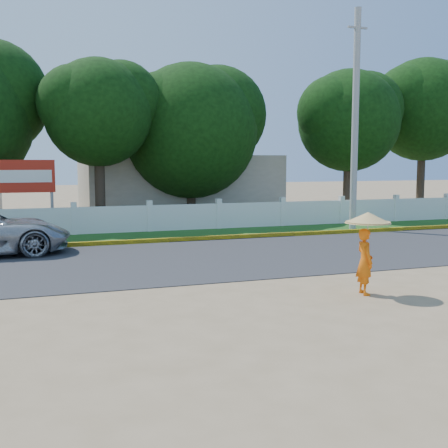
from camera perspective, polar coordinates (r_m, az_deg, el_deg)
name	(u,v)px	position (r m, az deg, el deg)	size (l,w,h in m)	color
ground	(254,291)	(12.65, 3.03, -6.82)	(120.00, 120.00, 0.00)	#9E8460
road	(196,258)	(16.81, -2.84, -3.48)	(60.00, 7.00, 0.02)	#38383A
grass_verge	(158,236)	(21.84, -6.77, -1.22)	(60.00, 3.50, 0.03)	#2D601E
curb	(168,240)	(20.19, -5.71, -1.64)	(40.00, 0.18, 0.16)	yellow
fence	(150,219)	(23.19, -7.57, 0.54)	(40.00, 0.10, 1.10)	silver
building_near	(178,185)	(30.40, -4.70, 3.94)	(10.00, 6.00, 3.20)	#B7AD99
utility_pole	(355,121)	(24.40, 13.19, 10.18)	(0.28, 0.28, 9.14)	#979795
monk_with_parasol	(366,241)	(12.52, 14.25, -1.68)	(0.99, 0.99, 1.80)	orange
billboard	(22,180)	(23.69, -19.80, 4.20)	(2.50, 0.13, 2.95)	gray
tree_row	(156,120)	(26.46, -6.92, 10.49)	(35.69, 7.77, 8.55)	#473828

